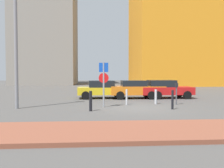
{
  "coord_description": "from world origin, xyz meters",
  "views": [
    {
      "loc": [
        -2.57,
        -14.2,
        2.0
      ],
      "look_at": [
        -1.24,
        3.72,
        1.25
      ],
      "focal_mm": 39.76,
      "sensor_mm": 36.0,
      "label": 1
    }
  ],
  "objects_px": {
    "parked_car_yellow": "(102,89)",
    "parked_car_red": "(165,89)",
    "street_lamp": "(16,26)",
    "traffic_bollard_near": "(127,97)",
    "parking_meter": "(176,91)",
    "parked_car_orange": "(136,89)",
    "traffic_bollard_edge": "(156,97)",
    "traffic_bollard_mid": "(172,100)",
    "traffic_bollard_far": "(91,101)",
    "parking_sign_post": "(104,79)"
  },
  "relations": [
    {
      "from": "parked_car_yellow",
      "to": "parked_car_red",
      "type": "height_order",
      "value": "parked_car_red"
    },
    {
      "from": "street_lamp",
      "to": "traffic_bollard_near",
      "type": "height_order",
      "value": "street_lamp"
    },
    {
      "from": "parking_meter",
      "to": "parked_car_orange",
      "type": "bearing_deg",
      "value": 114.31
    },
    {
      "from": "traffic_bollard_edge",
      "to": "traffic_bollard_near",
      "type": "bearing_deg",
      "value": -171.63
    },
    {
      "from": "parking_meter",
      "to": "traffic_bollard_mid",
      "type": "distance_m",
      "value": 2.27
    },
    {
      "from": "street_lamp",
      "to": "traffic_bollard_mid",
      "type": "bearing_deg",
      "value": -6.1
    },
    {
      "from": "traffic_bollard_far",
      "to": "parked_car_red",
      "type": "bearing_deg",
      "value": 47.81
    },
    {
      "from": "parked_car_yellow",
      "to": "parking_sign_post",
      "type": "bearing_deg",
      "value": -90.62
    },
    {
      "from": "parked_car_yellow",
      "to": "parked_car_orange",
      "type": "relative_size",
      "value": 0.93
    },
    {
      "from": "parking_meter",
      "to": "traffic_bollard_near",
      "type": "distance_m",
      "value": 3.25
    },
    {
      "from": "parked_car_yellow",
      "to": "traffic_bollard_far",
      "type": "height_order",
      "value": "parked_car_yellow"
    },
    {
      "from": "traffic_bollard_far",
      "to": "parked_car_yellow",
      "type": "bearing_deg",
      "value": 83.24
    },
    {
      "from": "parking_sign_post",
      "to": "traffic_bollard_edge",
      "type": "bearing_deg",
      "value": 19.97
    },
    {
      "from": "traffic_bollard_mid",
      "to": "parked_car_orange",
      "type": "bearing_deg",
      "value": 98.85
    },
    {
      "from": "parking_sign_post",
      "to": "traffic_bollard_mid",
      "type": "xyz_separation_m",
      "value": [
        3.81,
        -1.19,
        -1.14
      ]
    },
    {
      "from": "parking_sign_post",
      "to": "parking_meter",
      "type": "height_order",
      "value": "parking_sign_post"
    },
    {
      "from": "parked_car_orange",
      "to": "parked_car_red",
      "type": "bearing_deg",
      "value": -0.6
    },
    {
      "from": "parking_sign_post",
      "to": "traffic_bollard_mid",
      "type": "relative_size",
      "value": 2.48
    },
    {
      "from": "traffic_bollard_mid",
      "to": "traffic_bollard_edge",
      "type": "xyz_separation_m",
      "value": [
        -0.33,
        2.46,
        -0.06
      ]
    },
    {
      "from": "parking_meter",
      "to": "parking_sign_post",
      "type": "bearing_deg",
      "value": -169.78
    },
    {
      "from": "parking_meter",
      "to": "traffic_bollard_edge",
      "type": "height_order",
      "value": "parking_meter"
    },
    {
      "from": "parked_car_red",
      "to": "traffic_bollard_near",
      "type": "distance_m",
      "value": 5.47
    },
    {
      "from": "parking_sign_post",
      "to": "traffic_bollard_far",
      "type": "bearing_deg",
      "value": -116.24
    },
    {
      "from": "parking_meter",
      "to": "traffic_bollard_mid",
      "type": "relative_size",
      "value": 1.3
    },
    {
      "from": "traffic_bollard_near",
      "to": "traffic_bollard_mid",
      "type": "distance_m",
      "value": 3.17
    },
    {
      "from": "parking_sign_post",
      "to": "parking_meter",
      "type": "xyz_separation_m",
      "value": [
        4.74,
        0.85,
        -0.77
      ]
    },
    {
      "from": "parked_car_yellow",
      "to": "traffic_bollard_mid",
      "type": "bearing_deg",
      "value": -60.11
    },
    {
      "from": "parking_sign_post",
      "to": "parked_car_orange",
      "type": "bearing_deg",
      "value": 60.57
    },
    {
      "from": "parking_meter",
      "to": "traffic_bollard_near",
      "type": "bearing_deg",
      "value": 177.82
    },
    {
      "from": "parked_car_yellow",
      "to": "traffic_bollard_far",
      "type": "bearing_deg",
      "value": -96.76
    },
    {
      "from": "parked_car_orange",
      "to": "parking_sign_post",
      "type": "height_order",
      "value": "parking_sign_post"
    },
    {
      "from": "parking_sign_post",
      "to": "street_lamp",
      "type": "bearing_deg",
      "value": -177.11
    },
    {
      "from": "parking_sign_post",
      "to": "traffic_bollard_far",
      "type": "distance_m",
      "value": 2.06
    },
    {
      "from": "parked_car_red",
      "to": "parking_meter",
      "type": "bearing_deg",
      "value": -96.14
    },
    {
      "from": "parked_car_yellow",
      "to": "parking_sign_post",
      "type": "relative_size",
      "value": 1.5
    },
    {
      "from": "parking_meter",
      "to": "traffic_bollard_near",
      "type": "relative_size",
      "value": 1.41
    },
    {
      "from": "traffic_bollard_near",
      "to": "traffic_bollard_far",
      "type": "height_order",
      "value": "traffic_bollard_far"
    },
    {
      "from": "street_lamp",
      "to": "traffic_bollard_edge",
      "type": "relative_size",
      "value": 8.48
    },
    {
      "from": "parked_car_yellow",
      "to": "traffic_bollard_near",
      "type": "height_order",
      "value": "parked_car_yellow"
    },
    {
      "from": "traffic_bollard_near",
      "to": "street_lamp",
      "type": "bearing_deg",
      "value": -169.3
    },
    {
      "from": "traffic_bollard_mid",
      "to": "traffic_bollard_far",
      "type": "relative_size",
      "value": 1.0
    },
    {
      "from": "parked_car_yellow",
      "to": "parked_car_orange",
      "type": "bearing_deg",
      "value": -6.23
    },
    {
      "from": "parked_car_yellow",
      "to": "traffic_bollard_far",
      "type": "xyz_separation_m",
      "value": [
        -0.82,
        -6.88,
        -0.21
      ]
    },
    {
      "from": "street_lamp",
      "to": "traffic_bollard_edge",
      "type": "distance_m",
      "value": 9.59
    },
    {
      "from": "parking_meter",
      "to": "traffic_bollard_near",
      "type": "xyz_separation_m",
      "value": [
        -3.23,
        0.12,
        -0.41
      ]
    },
    {
      "from": "parked_car_orange",
      "to": "traffic_bollard_far",
      "type": "distance_m",
      "value": 7.5
    },
    {
      "from": "traffic_bollard_mid",
      "to": "parking_meter",
      "type": "bearing_deg",
      "value": 65.78
    },
    {
      "from": "parking_sign_post",
      "to": "traffic_bollard_mid",
      "type": "distance_m",
      "value": 4.16
    },
    {
      "from": "traffic_bollard_near",
      "to": "traffic_bollard_far",
      "type": "xyz_separation_m",
      "value": [
        -2.27,
        -2.52,
        0.04
      ]
    },
    {
      "from": "parking_sign_post",
      "to": "parked_car_red",
      "type": "bearing_deg",
      "value": 44.06
    }
  ]
}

